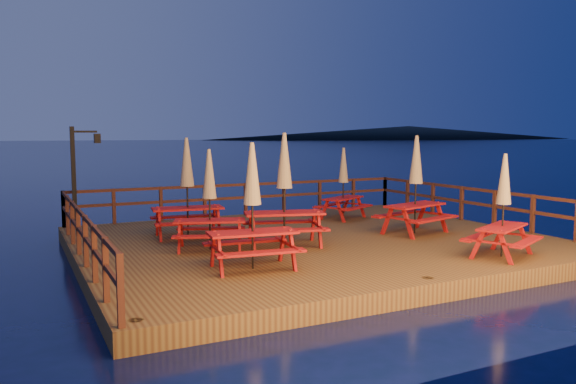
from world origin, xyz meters
The scene contains 13 objects.
ground centered at (0.00, 0.00, 0.00)m, with size 500.00×500.00×0.00m, color black.
deck centered at (0.00, 0.00, 0.20)m, with size 12.00×10.00×0.40m, color #4A2E17.
deck_piles centered at (0.00, 0.00, -0.30)m, with size 11.44×9.44×1.40m.
railing centered at (0.00, 1.78, 1.16)m, with size 11.80×9.75×1.10m.
lamp_post centered at (-5.39, 4.55, 2.20)m, with size 0.85×0.18×3.00m.
headland_right centered at (185.00, 230.00, 3.50)m, with size 230.40×86.40×7.00m, color black.
picnic_table_0 centered at (2.77, -3.85, 1.62)m, with size 2.05×1.91×2.35m.
picnic_table_1 centered at (2.56, 2.64, 1.61)m, with size 2.07×1.95×2.33m.
picnic_table_2 centered at (-2.95, 1.72, 1.80)m, with size 2.06×1.78×2.69m.
picnic_table_3 centered at (-2.95, -0.16, 1.66)m, with size 2.08×1.91×2.43m.
picnic_table_4 centered at (-2.77, -2.40, 1.76)m, with size 1.99×1.70×2.62m.
picnic_table_5 centered at (2.92, -0.58, 1.82)m, with size 2.27×2.03×2.74m.
picnic_table_6 centered at (-1.12, -0.51, 1.86)m, with size 2.34×2.10×2.82m.
Camera 1 is at (-7.17, -12.97, 3.20)m, focal length 35.00 mm.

